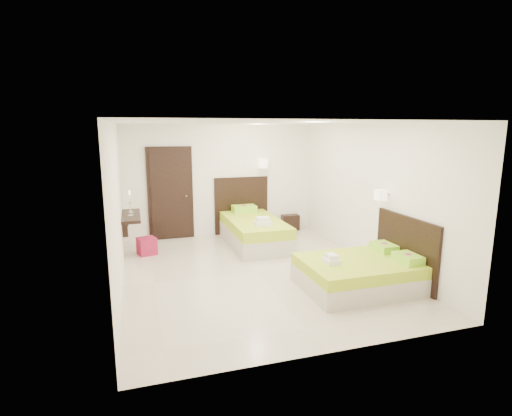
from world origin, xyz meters
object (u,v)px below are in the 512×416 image
object	(u,v)px
bed_single	(253,229)
nightstand	(289,222)
ottoman	(147,246)
bed_double	(363,271)

from	to	relation	value
bed_single	nightstand	distance (m)	1.59
bed_single	ottoman	world-z (taller)	bed_single
ottoman	bed_single	bearing A→B (deg)	2.39
bed_single	bed_double	world-z (taller)	bed_single
bed_single	bed_double	size ratio (longest dim) A/B	1.23
bed_double	ottoman	xyz separation A→B (m)	(-3.24, 2.80, -0.10)
bed_double	nightstand	distance (m)	3.88
bed_double	nightstand	xyz separation A→B (m)	(0.29, 3.87, -0.07)
ottoman	nightstand	bearing A→B (deg)	16.80
nightstand	ottoman	world-z (taller)	nightstand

